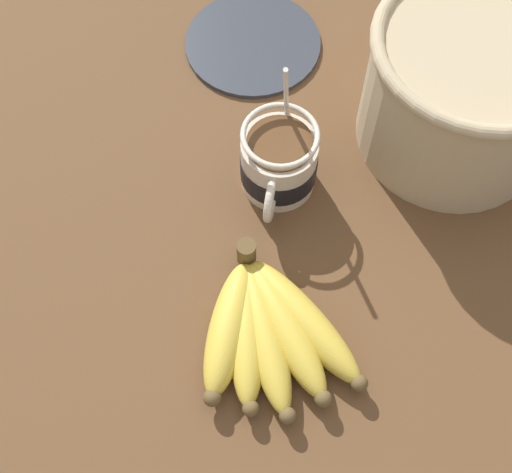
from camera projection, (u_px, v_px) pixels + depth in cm
name	position (u px, v px, depth cm)	size (l,w,h in cm)	color
table	(289.00, 213.00, 79.58)	(139.38, 139.38, 2.89)	brown
coffee_mug	(279.00, 163.00, 76.26)	(13.48, 8.36, 17.28)	beige
banana_bunch	(268.00, 330.00, 69.89)	(17.22, 16.58, 4.32)	brown
woven_basket	(466.00, 88.00, 75.31)	(22.38, 22.38, 15.77)	tan
small_plate	(253.00, 43.00, 88.45)	(16.86, 16.86, 0.60)	#333842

